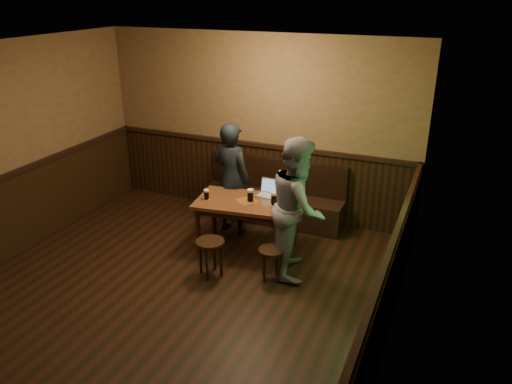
{
  "coord_description": "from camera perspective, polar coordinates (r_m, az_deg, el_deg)",
  "views": [
    {
      "loc": [
        2.88,
        -3.89,
        3.42
      ],
      "look_at": [
        0.55,
        1.63,
        0.92
      ],
      "focal_mm": 35.0,
      "sensor_mm": 36.0,
      "label": 1
    }
  ],
  "objects": [
    {
      "name": "pint_left",
      "position": [
        6.76,
        -5.68,
        -0.28
      ],
      "size": [
        0.09,
        0.09,
        0.14
      ],
      "color": "#A71418",
      "rests_on": "pub_table"
    },
    {
      "name": "bench",
      "position": [
        7.74,
        2.03,
        -1.08
      ],
      "size": [
        2.2,
        0.5,
        0.95
      ],
      "color": "black",
      "rests_on": "ground"
    },
    {
      "name": "stool_right",
      "position": [
        6.19,
        1.71,
        -7.25
      ],
      "size": [
        0.4,
        0.4,
        0.42
      ],
      "rotation": [
        0.0,
        0.0,
        -0.34
      ],
      "color": "black",
      "rests_on": "ground"
    },
    {
      "name": "room",
      "position": [
        5.48,
        -11.13,
        -1.72
      ],
      "size": [
        5.04,
        6.04,
        2.84
      ],
      "color": "black",
      "rests_on": "ground"
    },
    {
      "name": "person_suit",
      "position": [
        7.19,
        -2.78,
        1.53
      ],
      "size": [
        0.67,
        0.5,
        1.67
      ],
      "primitive_type": "imported",
      "rotation": [
        0.0,
        0.0,
        2.96
      ],
      "color": "black",
      "rests_on": "ground"
    },
    {
      "name": "menu",
      "position": [
        6.45,
        2.98,
        -2.05
      ],
      "size": [
        0.25,
        0.2,
        0.0
      ],
      "primitive_type": "cube",
      "rotation": [
        0.0,
        0.0,
        -0.25
      ],
      "color": "silver",
      "rests_on": "pub_table"
    },
    {
      "name": "pint_mid",
      "position": [
        6.66,
        -0.65,
        -0.38
      ],
      "size": [
        0.11,
        0.11,
        0.17
      ],
      "color": "#A71418",
      "rests_on": "pub_table"
    },
    {
      "name": "person_grey",
      "position": [
        6.16,
        4.85,
        -1.73
      ],
      "size": [
        0.88,
        1.01,
        1.78
      ],
      "primitive_type": "imported",
      "rotation": [
        0.0,
        0.0,
        1.84
      ],
      "color": "gray",
      "rests_on": "ground"
    },
    {
      "name": "laptop",
      "position": [
        6.87,
        1.59,
        0.09
      ],
      "size": [
        0.31,
        0.25,
        0.22
      ],
      "rotation": [
        0.0,
        0.0,
        -0.02
      ],
      "color": "silver",
      "rests_on": "pub_table"
    },
    {
      "name": "pub_table",
      "position": [
        6.75,
        -1.01,
        -1.75
      ],
      "size": [
        1.45,
        0.95,
        0.73
      ],
      "rotation": [
        0.0,
        0.0,
        0.13
      ],
      "color": "#583619",
      "rests_on": "ground"
    },
    {
      "name": "pint_right",
      "position": [
        6.56,
        2.08,
        -0.75
      ],
      "size": [
        0.12,
        0.12,
        0.18
      ],
      "color": "#A71418",
      "rests_on": "pub_table"
    },
    {
      "name": "stool_left",
      "position": [
        6.27,
        -5.24,
        -6.37
      ],
      "size": [
        0.4,
        0.4,
        0.49
      ],
      "rotation": [
        0.0,
        0.0,
        0.13
      ],
      "color": "black",
      "rests_on": "ground"
    }
  ]
}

